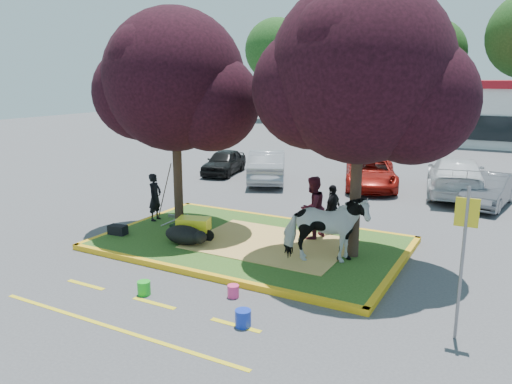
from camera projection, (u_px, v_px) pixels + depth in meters
The scene contains 32 objects.
ground at pixel (251, 245), 14.09m from camera, with size 90.00×90.00×0.00m, color #424244.
median_island at pixel (251, 243), 14.07m from camera, with size 8.00×5.00×0.15m, color #294C17.
curb_near at pixel (198, 274), 11.86m from camera, with size 8.30×0.16×0.15m, color #ECAA13.
curb_far at pixel (289, 220), 16.28m from camera, with size 8.30×0.16×0.15m, color #ECAA13.
curb_left at pixel (140, 223), 15.97m from camera, with size 0.16×5.30×0.15m, color #ECAA13.
curb_right at pixel (397, 269), 12.18m from camera, with size 0.16×5.30×0.15m, color #ECAA13.
straw_bedding at pixel (270, 244), 13.78m from camera, with size 4.20×3.00×0.01m, color #EAB760.
tree_purple_left at pixel (175, 87), 14.72m from camera, with size 5.06×4.20×6.51m.
tree_purple_right at pixel (361, 81), 11.86m from camera, with size 5.30×4.40×6.82m.
fire_lane_stripe_a at pixel (86, 285), 11.42m from camera, with size 1.10×0.12×0.01m, color yellow.
fire_lane_stripe_b at pixel (154, 303), 10.49m from camera, with size 1.10×0.12×0.01m, color yellow.
fire_lane_stripe_c at pixel (236, 325), 9.56m from camera, with size 1.10×0.12×0.01m, color yellow.
fire_lane_long at pixel (113, 328), 9.47m from camera, with size 6.00×0.10×0.01m, color yellow.
retail_building at pixel (460, 110), 36.60m from camera, with size 20.40×8.40×4.40m.
treeline at pixel (470, 41), 43.96m from camera, with size 46.58×7.80×14.63m.
cow at pixel (325, 229), 12.21m from camera, with size 0.93×2.05×1.73m, color white.
calf at pixel (184, 235), 13.72m from camera, with size 1.19×0.67×0.51m, color black.
handler at pixel (155, 197), 15.91m from camera, with size 0.55×0.36×1.52m, color black.
visitor_a at pixel (312, 208), 14.08m from camera, with size 0.87×0.68×1.79m, color #451320.
visitor_b at pixel (333, 208), 14.76m from camera, with size 0.83×0.35×1.42m, color black.
wheelbarrow at pixel (194, 224), 14.13m from camera, with size 1.61×0.79×0.61m.
gear_bag_dark at pixel (118, 230), 14.58m from camera, with size 0.54×0.29×0.27m, color black.
gear_bag_green at pixel (178, 228), 14.82m from camera, with size 0.41×0.25×0.22m, color black.
sign_post at pixel (464, 246), 8.70m from camera, with size 0.40×0.06×2.83m.
bucket_green at pixel (144, 288), 10.88m from camera, with size 0.29×0.29×0.31m, color green.
bucket_pink at pixel (233, 291), 10.77m from camera, with size 0.25×0.25×0.27m, color #ED3477.
bucket_blue at pixel (243, 318), 9.49m from camera, with size 0.31×0.31×0.33m, color #1632B4.
car_black at pixel (224, 162), 24.34m from camera, with size 1.40×3.48×1.19m, color black.
car_silver at pixel (267, 166), 22.50m from camera, with size 1.55×4.43×1.46m, color gray.
car_red at pixel (371, 173), 21.30m from camera, with size 2.08×4.51×1.25m, color maroon.
car_white at pixel (456, 176), 19.98m from camera, with size 2.16×5.32×1.54m, color silver.
car_grey at pixel (488, 190), 18.26m from camera, with size 1.27×3.64×1.20m, color #505257.
Camera 1 is at (6.52, -11.69, 4.66)m, focal length 35.00 mm.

